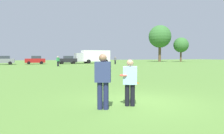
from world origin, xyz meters
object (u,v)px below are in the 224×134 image
at_px(player_defender, 130,80).
at_px(parked_car_mid_right, 67,60).
at_px(frisbee, 124,75).
at_px(bystander_sideline_watcher, 103,60).
at_px(parked_car_mid_left, 4,60).
at_px(bystander_far_jogger, 58,61).
at_px(traffic_cone, 135,80).
at_px(bystander_field_marshal, 115,60).
at_px(player_thrower, 103,78).
at_px(box_truck, 93,56).
at_px(parked_car_center, 35,60).

distance_m(player_defender, parked_car_mid_right, 41.32).
distance_m(frisbee, bystander_sideline_watcher, 33.65).
relative_size(parked_car_mid_left, bystander_far_jogger, 2.47).
height_order(traffic_cone, bystander_sideline_watcher, bystander_sideline_watcher).
distance_m(parked_car_mid_right, bystander_field_marshal, 11.04).
relative_size(player_thrower, bystander_field_marshal, 1.11).
distance_m(traffic_cone, bystander_far_jogger, 24.62).
distance_m(player_defender, bystander_field_marshal, 38.00).
bearing_deg(bystander_far_jogger, box_truck, 52.75).
distance_m(player_thrower, bystander_sideline_watcher, 34.00).
xyz_separation_m(parked_car_center, bystander_far_jogger, (3.59, -12.17, 0.05)).
height_order(box_truck, bystander_field_marshal, box_truck).
relative_size(parked_car_mid_left, box_truck, 0.50).
height_order(parked_car_center, bystander_far_jogger, parked_car_center).
distance_m(traffic_cone, parked_car_mid_right, 35.83).
distance_m(box_truck, bystander_far_jogger, 16.27).
distance_m(player_defender, frisbee, 0.29).
bearing_deg(traffic_cone, bystander_far_jogger, 95.15).
height_order(parked_car_mid_right, bystander_field_marshal, parked_car_mid_right).
bearing_deg(parked_car_mid_right, frisbee, -95.91).
bearing_deg(bystander_sideline_watcher, box_truck, 84.72).
height_order(player_defender, box_truck, box_truck).
height_order(player_defender, parked_car_center, parked_car_center).
bearing_deg(parked_car_mid_left, parked_car_center, 6.27).
relative_size(parked_car_center, parked_car_mid_right, 1.00).
bearing_deg(player_thrower, frisbee, 8.71).
bearing_deg(traffic_cone, parked_car_mid_left, 108.34).
distance_m(bystander_sideline_watcher, bystander_far_jogger, 9.18).
xyz_separation_m(bystander_sideline_watcher, bystander_far_jogger, (-8.86, -2.39, 0.05)).
bearing_deg(bystander_field_marshal, box_truck, 112.17).
bearing_deg(parked_car_center, frisbee, -86.44).
height_order(frisbee, parked_car_mid_right, parked_car_mid_right).
distance_m(frisbee, parked_car_mid_left, 42.21).
height_order(player_defender, bystander_sideline_watcher, bystander_sideline_watcher).
bearing_deg(bystander_field_marshal, player_thrower, -112.22).
bearing_deg(bystander_sideline_watcher, bystander_field_marshal, 39.96).
distance_m(parked_car_mid_left, bystander_far_jogger, 15.06).
relative_size(parked_car_mid_left, parked_car_center, 1.00).
distance_m(parked_car_mid_right, bystander_far_jogger, 11.76).
xyz_separation_m(frisbee, parked_car_center, (-2.61, 41.96, -0.15)).
bearing_deg(parked_car_mid_right, traffic_cone, -91.72).
relative_size(player_thrower, player_defender, 1.12).
height_order(player_defender, traffic_cone, player_defender).
relative_size(frisbee, bystander_field_marshal, 0.17).
xyz_separation_m(frisbee, bystander_sideline_watcher, (9.83, 32.19, -0.14)).
bearing_deg(bystander_sideline_watcher, parked_car_mid_left, 153.91).
distance_m(player_thrower, box_truck, 44.40).
xyz_separation_m(player_thrower, player_defender, (1.01, 0.09, -0.11)).
bearing_deg(parked_car_mid_left, bystander_far_jogger, -49.75).
height_order(frisbee, bystander_far_jogger, bystander_far_jogger).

